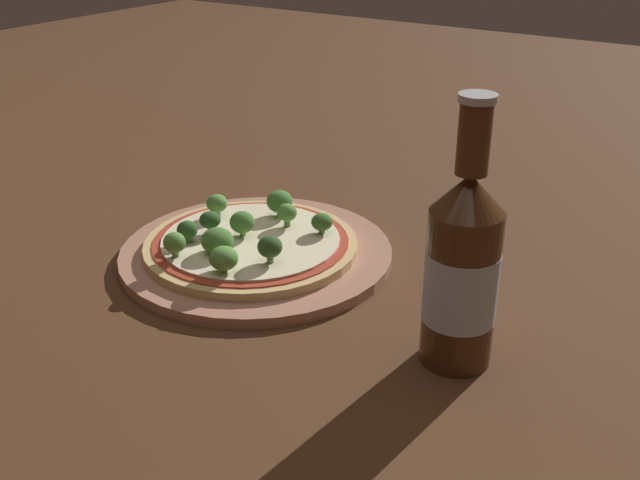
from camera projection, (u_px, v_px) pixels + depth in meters
The scene contains 15 objects.
ground_plane at pixel (263, 263), 0.82m from camera, with size 3.00×3.00×0.00m, color #4C2D19.
plate at pixel (257, 253), 0.83m from camera, with size 0.30×0.30×0.01m.
pizza at pixel (248, 245), 0.81m from camera, with size 0.23×0.23×0.01m.
broccoli_floret_0 at pixel (217, 241), 0.78m from camera, with size 0.03×0.03×0.03m.
broccoli_floret_1 at pixel (322, 222), 0.82m from camera, with size 0.02×0.02×0.02m.
broccoli_floret_2 at pixel (270, 247), 0.75m from camera, with size 0.03×0.03×0.03m.
broccoli_floret_3 at pixel (280, 202), 0.86m from camera, with size 0.03×0.03×0.03m.
broccoli_floret_4 at pixel (224, 258), 0.74m from camera, with size 0.03×0.03×0.03m.
broccoli_floret_5 at pixel (217, 204), 0.86m from camera, with size 0.02×0.02×0.03m.
broccoli_floret_6 at pixel (245, 221), 0.82m from camera, with size 0.03×0.03×0.03m.
broccoli_floret_7 at pixel (285, 212), 0.84m from camera, with size 0.02×0.02×0.03m.
broccoli_floret_8 at pixel (210, 220), 0.82m from camera, with size 0.02×0.02×0.03m.
broccoli_floret_9 at pixel (174, 243), 0.77m from camera, with size 0.02×0.02×0.03m.
broccoli_floret_10 at pixel (187, 230), 0.80m from camera, with size 0.02×0.02×0.02m.
beer_bottle at pixel (462, 269), 0.62m from camera, with size 0.06×0.06×0.23m.
Camera 1 is at (0.45, -0.57, 0.37)m, focal length 42.00 mm.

